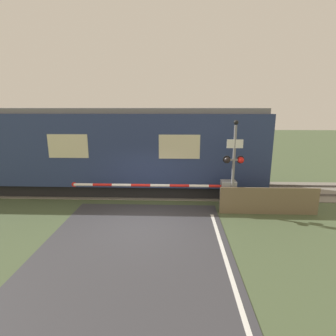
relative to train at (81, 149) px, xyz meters
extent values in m
plane|color=#475638|center=(3.58, -4.16, -2.12)|extent=(80.00, 80.00, 0.00)
cube|color=slate|center=(3.58, 0.00, -2.10)|extent=(36.00, 3.20, 0.03)
cube|color=#595451|center=(3.58, -0.72, -2.04)|extent=(36.00, 0.08, 0.10)
cube|color=#595451|center=(3.58, 0.72, -2.04)|extent=(36.00, 0.08, 0.10)
cube|color=black|center=(0.00, 0.00, -1.82)|extent=(16.51, 2.69, 0.60)
cube|color=navy|center=(0.00, 0.00, 0.13)|extent=(17.94, 3.16, 3.30)
cube|color=slate|center=(0.00, 0.00, 1.90)|extent=(17.59, 2.91, 0.24)
cube|color=beige|center=(4.93, -1.59, 0.38)|extent=(1.79, 0.02, 1.06)
cube|color=beige|center=(0.00, -1.59, 0.38)|extent=(1.79, 0.02, 1.06)
cube|color=gray|center=(6.95, -2.61, -1.48)|extent=(0.60, 0.44, 1.27)
cylinder|color=gray|center=(6.95, -2.61, -1.07)|extent=(0.16, 0.16, 0.18)
cylinder|color=red|center=(6.55, -2.61, -1.07)|extent=(0.80, 0.11, 0.11)
cylinder|color=white|center=(5.75, -2.61, -1.07)|extent=(0.80, 0.11, 0.11)
cylinder|color=red|center=(4.95, -2.61, -1.07)|extent=(0.80, 0.11, 0.11)
cylinder|color=white|center=(4.15, -2.61, -1.07)|extent=(0.80, 0.11, 0.11)
cylinder|color=red|center=(3.35, -2.61, -1.07)|extent=(0.80, 0.11, 0.11)
cylinder|color=white|center=(2.55, -2.61, -1.07)|extent=(0.80, 0.11, 0.11)
cylinder|color=red|center=(1.75, -2.61, -1.07)|extent=(0.80, 0.11, 0.11)
cylinder|color=white|center=(0.95, -2.61, -1.07)|extent=(0.80, 0.11, 0.11)
cylinder|color=red|center=(0.56, -2.61, -1.07)|extent=(0.20, 0.02, 0.20)
cylinder|color=gray|center=(7.06, -2.83, -0.35)|extent=(0.11, 0.11, 3.52)
cube|color=gray|center=(7.06, -2.83, 0.07)|extent=(0.65, 0.07, 0.07)
sphere|color=black|center=(6.79, -2.88, 0.07)|extent=(0.24, 0.24, 0.24)
sphere|color=red|center=(7.32, -2.88, 0.07)|extent=(0.24, 0.24, 0.24)
cylinder|color=black|center=(6.79, -2.77, 0.07)|extent=(0.30, 0.06, 0.30)
cylinder|color=black|center=(7.32, -2.77, 0.07)|extent=(0.30, 0.06, 0.30)
cube|color=white|center=(7.06, -2.87, 0.70)|extent=(0.62, 0.02, 0.33)
sphere|color=black|center=(7.06, -2.83, 1.51)|extent=(0.18, 0.18, 0.18)
cube|color=#726047|center=(8.51, -2.95, -1.57)|extent=(3.88, 0.06, 1.10)
camera|label=1|loc=(4.87, -12.91, 2.10)|focal=28.00mm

